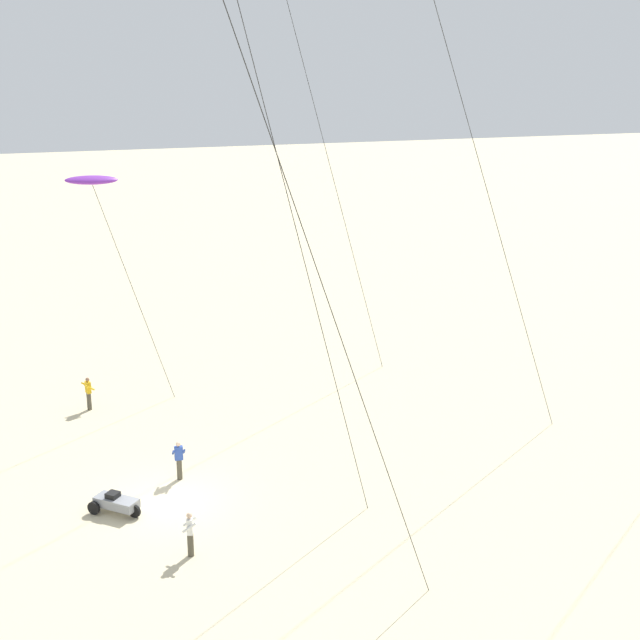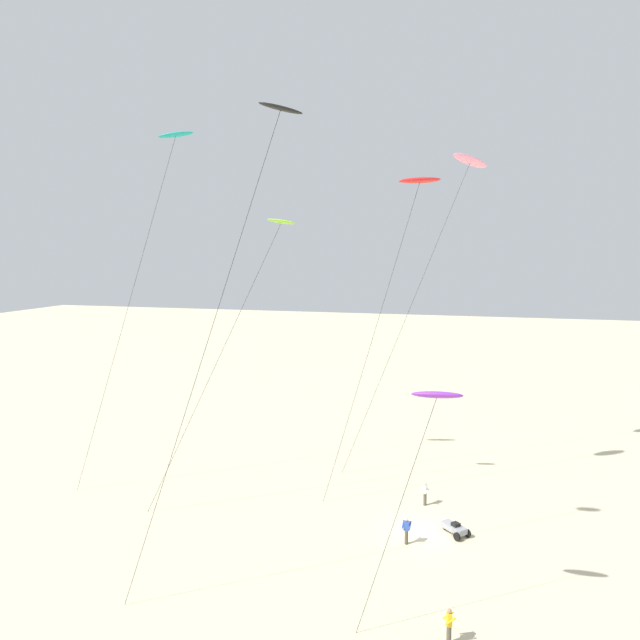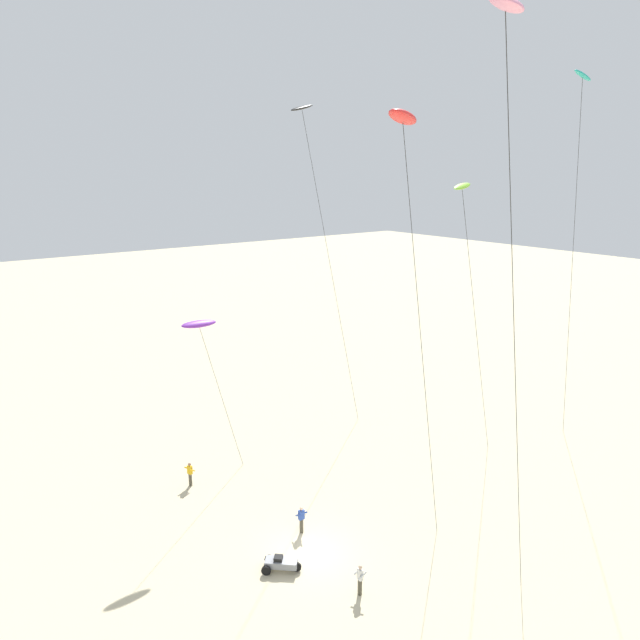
{
  "view_description": "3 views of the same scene",
  "coord_description": "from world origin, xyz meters",
  "px_view_note": "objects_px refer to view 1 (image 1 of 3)",
  "views": [
    {
      "loc": [
        31.35,
        -4.04,
        16.86
      ],
      "look_at": [
        -0.58,
        6.41,
        6.63
      ],
      "focal_mm": 49.84,
      "sensor_mm": 36.0,
      "label": 1
    },
    {
      "loc": [
        -36.06,
        -3.09,
        17.73
      ],
      "look_at": [
        0.13,
        6.68,
        13.35
      ],
      "focal_mm": 33.18,
      "sensor_mm": 36.0,
      "label": 2
    },
    {
      "loc": [
        22.15,
        -15.95,
        20.36
      ],
      "look_at": [
        -3.9,
        3.72,
        11.93
      ],
      "focal_mm": 31.98,
      "sensor_mm": 36.0,
      "label": 3
    }
  ],
  "objects_px": {
    "kite_flyer_nearest": "(179,459)",
    "beach_buggy": "(115,502)",
    "kite_purple": "(92,182)",
    "kite_flyer_furthest": "(88,393)",
    "kite_flyer_middle": "(190,533)"
  },
  "relations": [
    {
      "from": "kite_flyer_nearest",
      "to": "beach_buggy",
      "type": "bearing_deg",
      "value": -54.3
    },
    {
      "from": "kite_purple",
      "to": "kite_flyer_nearest",
      "type": "relative_size",
      "value": 6.94
    },
    {
      "from": "kite_flyer_nearest",
      "to": "kite_flyer_furthest",
      "type": "xyz_separation_m",
      "value": [
        -8.71,
        -2.97,
        0.0
      ]
    },
    {
      "from": "kite_flyer_nearest",
      "to": "beach_buggy",
      "type": "relative_size",
      "value": 0.86
    },
    {
      "from": "kite_flyer_middle",
      "to": "kite_flyer_furthest",
      "type": "bearing_deg",
      "value": -170.76
    },
    {
      "from": "kite_flyer_furthest",
      "to": "beach_buggy",
      "type": "distance_m",
      "value": 10.71
    },
    {
      "from": "beach_buggy",
      "to": "kite_flyer_nearest",
      "type": "bearing_deg",
      "value": 125.7
    },
    {
      "from": "kite_purple",
      "to": "kite_flyer_nearest",
      "type": "height_order",
      "value": "kite_purple"
    },
    {
      "from": "kite_purple",
      "to": "kite_flyer_nearest",
      "type": "xyz_separation_m",
      "value": [
        7.86,
        2.11,
        -10.33
      ]
    },
    {
      "from": "kite_purple",
      "to": "kite_flyer_furthest",
      "type": "bearing_deg",
      "value": -134.53
    },
    {
      "from": "kite_flyer_middle",
      "to": "beach_buggy",
      "type": "xyz_separation_m",
      "value": [
        -3.88,
        -2.17,
        -0.46
      ]
    },
    {
      "from": "beach_buggy",
      "to": "kite_flyer_middle",
      "type": "bearing_deg",
      "value": 29.23
    },
    {
      "from": "kite_flyer_nearest",
      "to": "kite_flyer_furthest",
      "type": "height_order",
      "value": "same"
    },
    {
      "from": "kite_flyer_nearest",
      "to": "kite_flyer_furthest",
      "type": "bearing_deg",
      "value": -161.18
    },
    {
      "from": "beach_buggy",
      "to": "kite_purple",
      "type": "bearing_deg",
      "value": 176.16
    }
  ]
}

